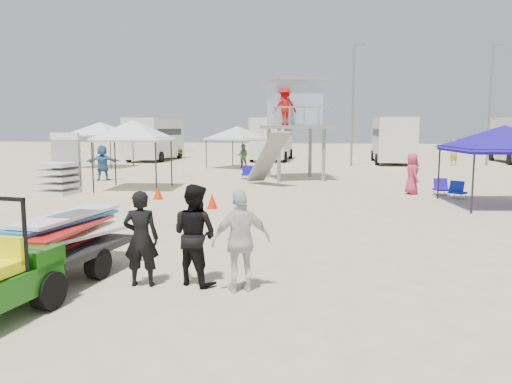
% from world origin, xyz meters
% --- Properties ---
extents(ground, '(140.00, 140.00, 0.00)m').
position_xyz_m(ground, '(0.00, 0.00, 0.00)').
color(ground, beige).
rests_on(ground, ground).
extents(surf_trailer, '(1.63, 2.70, 2.24)m').
position_xyz_m(surf_trailer, '(-2.55, 0.83, 0.91)').
color(surf_trailer, black).
rests_on(surf_trailer, ground).
extents(man_left, '(0.64, 0.47, 1.62)m').
position_xyz_m(man_left, '(-1.03, 0.53, 0.81)').
color(man_left, black).
rests_on(man_left, ground).
extents(man_mid, '(1.02, 0.92, 1.71)m').
position_xyz_m(man_mid, '(-0.18, 0.78, 0.86)').
color(man_mid, black).
rests_on(man_mid, ground).
extents(man_right, '(1.05, 0.80, 1.66)m').
position_xyz_m(man_right, '(0.67, 0.53, 0.83)').
color(man_right, silver).
rests_on(man_right, ground).
extents(lifeguard_tower, '(3.90, 3.90, 4.85)m').
position_xyz_m(lifeguard_tower, '(-0.07, 17.93, 3.62)').
color(lifeguard_tower, gray).
rests_on(lifeguard_tower, ground).
extents(canopy_blue, '(3.68, 3.68, 3.10)m').
position_xyz_m(canopy_blue, '(7.56, 10.53, 2.55)').
color(canopy_blue, black).
rests_on(canopy_blue, ground).
extents(canopy_white_a, '(2.98, 2.98, 3.32)m').
position_xyz_m(canopy_white_a, '(-6.36, 12.74, 2.77)').
color(canopy_white_a, black).
rests_on(canopy_white_a, ground).
extents(canopy_white_b, '(3.31, 3.31, 3.31)m').
position_xyz_m(canopy_white_b, '(-13.01, 23.07, 2.76)').
color(canopy_white_b, black).
rests_on(canopy_white_b, ground).
extents(canopy_white_c, '(3.92, 3.92, 3.05)m').
position_xyz_m(canopy_white_c, '(-4.19, 23.87, 2.50)').
color(canopy_white_c, black).
rests_on(canopy_white_c, ground).
extents(umbrella_a, '(1.90, 1.93, 1.65)m').
position_xyz_m(umbrella_a, '(-10.89, 15.24, 0.82)').
color(umbrella_a, red).
rests_on(umbrella_a, ground).
extents(umbrella_b, '(2.46, 2.46, 1.58)m').
position_xyz_m(umbrella_b, '(-5.80, 17.77, 0.79)').
color(umbrella_b, yellow).
rests_on(umbrella_b, ground).
extents(cone_near, '(0.34, 0.34, 0.50)m').
position_xyz_m(cone_near, '(-1.85, 8.39, 0.25)').
color(cone_near, red).
rests_on(cone_near, ground).
extents(cone_far, '(0.34, 0.34, 0.50)m').
position_xyz_m(cone_far, '(-4.33, 10.08, 0.25)').
color(cone_far, red).
rests_on(cone_far, ground).
extents(beach_chair_a, '(0.67, 0.72, 0.64)m').
position_xyz_m(beach_chair_a, '(-2.39, 17.61, 0.31)').
color(beach_chair_a, '#140E99').
rests_on(beach_chair_a, ground).
extents(beach_chair_b, '(0.65, 0.70, 0.64)m').
position_xyz_m(beach_chair_b, '(6.14, 13.02, 0.31)').
color(beach_chair_b, '#2610B4').
rests_on(beach_chair_b, ground).
extents(beach_chair_c, '(0.73, 0.84, 0.64)m').
position_xyz_m(beach_chair_c, '(6.54, 12.20, 0.31)').
color(beach_chair_c, '#0F26A8').
rests_on(beach_chair_c, ground).
extents(rv_far_left, '(2.64, 6.80, 3.25)m').
position_xyz_m(rv_far_left, '(-12.00, 29.99, 1.80)').
color(rv_far_left, silver).
rests_on(rv_far_left, ground).
extents(rv_mid_left, '(2.65, 6.50, 3.25)m').
position_xyz_m(rv_mid_left, '(-3.00, 31.49, 1.80)').
color(rv_mid_left, silver).
rests_on(rv_mid_left, ground).
extents(rv_mid_right, '(2.64, 7.00, 3.25)m').
position_xyz_m(rv_mid_right, '(6.00, 29.99, 1.80)').
color(rv_mid_right, silver).
rests_on(rv_mid_right, ground).
extents(light_pole_left, '(0.14, 0.14, 8.00)m').
position_xyz_m(light_pole_left, '(3.00, 27.00, 4.00)').
color(light_pole_left, slate).
rests_on(light_pole_left, ground).
extents(light_pole_right, '(0.14, 0.14, 8.00)m').
position_xyz_m(light_pole_right, '(12.00, 28.50, 4.00)').
color(light_pole_right, slate).
rests_on(light_pole_right, ground).
extents(distant_beachgoers, '(20.30, 16.10, 1.75)m').
position_xyz_m(distant_beachgoers, '(-2.60, 18.65, 0.84)').
color(distant_beachgoers, gold).
rests_on(distant_beachgoers, ground).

